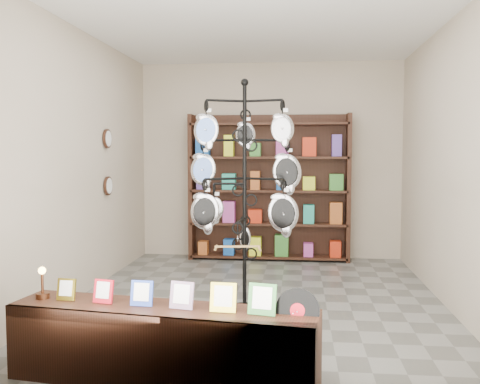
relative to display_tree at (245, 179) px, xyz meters
name	(u,v)px	position (x,y,z in m)	size (l,w,h in m)	color
ground	(257,300)	(0.09, 0.47, -1.36)	(5.00, 5.00, 0.00)	slate
room_envelope	(257,131)	(0.09, 0.47, 0.49)	(5.00, 5.00, 5.00)	#BEAD99
display_tree	(245,179)	(0.00, 0.00, 0.00)	(1.20, 1.05, 2.35)	black
front_shelf	(162,344)	(-0.41, -1.72, -1.09)	(2.23, 0.74, 0.78)	black
back_shelving	(269,192)	(0.09, 2.76, -0.33)	(2.42, 0.36, 2.20)	black
wall_clocks	(108,162)	(-1.88, 1.27, 0.14)	(0.03, 0.24, 0.84)	black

